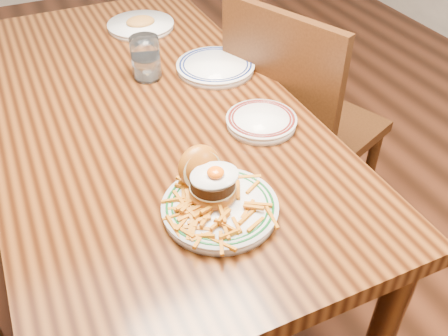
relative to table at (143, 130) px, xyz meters
name	(u,v)px	position (x,y,z in m)	size (l,w,h in m)	color
floor	(161,270)	(0.00, 0.00, -0.66)	(6.00, 6.00, 0.00)	black
table	(143,130)	(0.00, 0.00, 0.00)	(0.85, 1.60, 0.75)	black
chair_right	(296,124)	(0.56, 0.01, -0.15)	(0.59, 0.59, 0.96)	#40220D
main_plate	(216,197)	(0.02, -0.48, 0.12)	(0.26, 0.27, 0.12)	silver
side_plate	(261,121)	(0.27, -0.24, 0.11)	(0.19, 0.19, 0.03)	silver
rear_plate	(216,66)	(0.28, 0.09, 0.10)	(0.25, 0.25, 0.03)	silver
water_glass	(146,61)	(0.07, 0.14, 0.15)	(0.09, 0.09, 0.13)	white
far_plate	(141,25)	(0.16, 0.50, 0.10)	(0.24, 0.24, 0.04)	silver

